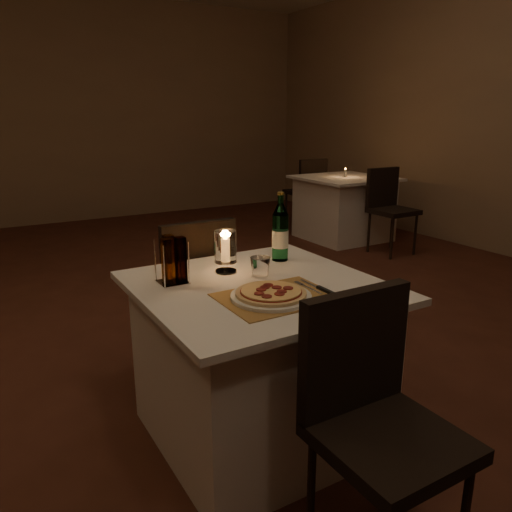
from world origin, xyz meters
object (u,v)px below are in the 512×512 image
tumbler (260,267)px  water_bottle (280,233)px  plate (271,296)px  hurricane_candle (226,248)px  main_table (258,361)px  chair_far (193,281)px  pizza (271,292)px  chair_near (373,403)px  neighbor_table_right (344,208)px

tumbler → water_bottle: water_bottle is taller
plate → hurricane_candle: size_ratio=1.64×
water_bottle → main_table: bearing=-137.0°
chair_far → water_bottle: bearing=-57.8°
hurricane_candle → water_bottle: bearing=7.8°
main_table → pizza: 0.44m
main_table → water_bottle: bearing=43.0°
hurricane_candle → plate: bearing=-91.0°
water_bottle → hurricane_candle: water_bottle is taller
tumbler → pizza: bearing=-112.5°
chair_near → chair_far: 1.43m
neighbor_table_right → hurricane_candle: bearing=-138.4°
plate → hurricane_candle: bearing=89.0°
pizza → hurricane_candle: size_ratio=1.43×
neighbor_table_right → pizza: bearing=-134.3°
chair_near → hurricane_candle: bearing=92.6°
chair_far → pizza: bearing=-93.2°
chair_near → chair_far: size_ratio=1.00×
chair_near → plate: (-0.05, 0.53, 0.20)m
chair_near → tumbler: (0.06, 0.80, 0.24)m
chair_far → neighbor_table_right: bearing=36.1°
chair_far → hurricane_candle: (-0.04, -0.49, 0.31)m
water_bottle → hurricane_candle: size_ratio=1.74×
chair_far → pizza: (-0.05, -0.89, 0.22)m
water_bottle → chair_near: bearing=-106.1°
main_table → hurricane_candle: hurricane_candle is taller
main_table → chair_far: (0.00, 0.71, 0.18)m
chair_near → neighbor_table_right: bearing=50.9°
plate → neighbor_table_right: size_ratio=0.32×
plate → pizza: bearing=-91.0°
chair_far → plate: 0.92m
hurricane_candle → neighbor_table_right: bearing=41.6°
main_table → water_bottle: 0.63m
pizza → tumbler: (0.11, 0.26, 0.02)m
water_bottle → pizza: bearing=-126.9°
chair_far → chair_near: bearing=-90.0°
water_bottle → chair_far: bearing=122.2°
pizza → main_table: bearing=74.5°
pizza → neighbor_table_right: bearing=45.7°
water_bottle → plate: bearing=-126.9°
main_table → pizza: pizza is taller
plate → hurricane_candle: hurricane_candle is taller
plate → neighbor_table_right: bearing=45.7°
pizza → hurricane_candle: (0.01, 0.40, 0.09)m
hurricane_candle → neighbor_table_right: size_ratio=0.20×
main_table → chair_near: size_ratio=1.11×
water_bottle → hurricane_candle: (-0.33, -0.04, -0.02)m
main_table → plate: (-0.05, -0.18, 0.38)m
chair_far → tumbler: bearing=-84.7°
plate → tumbler: (0.11, 0.26, 0.03)m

